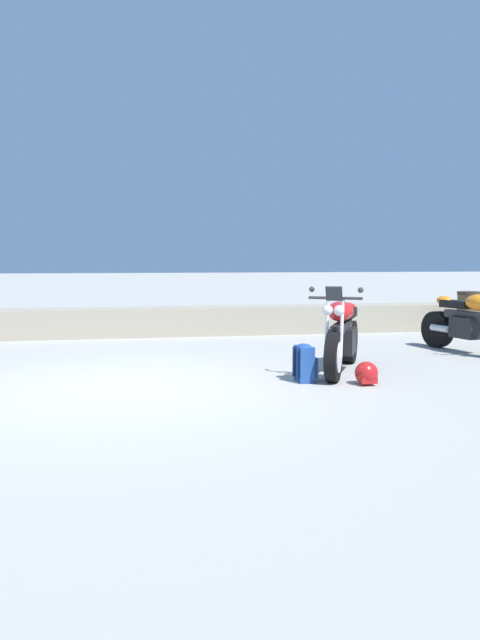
% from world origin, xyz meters
% --- Properties ---
extents(ground_plane, '(120.00, 120.00, 0.00)m').
position_xyz_m(ground_plane, '(0.00, 0.00, 0.00)').
color(ground_plane, '#A3A099').
extents(stone_wall, '(36.00, 0.80, 0.55)m').
position_xyz_m(stone_wall, '(0.00, 4.80, 0.28)').
color(stone_wall, gray).
rests_on(stone_wall, ground).
extents(motorcycle_red_centre, '(1.17, 1.89, 1.18)m').
position_xyz_m(motorcycle_red_centre, '(2.84, 0.49, 0.49)').
color(motorcycle_red_centre, black).
rests_on(motorcycle_red_centre, ground).
extents(motorcycle_orange_far_right, '(0.84, 2.04, 1.18)m').
position_xyz_m(motorcycle_orange_far_right, '(5.41, 1.62, 0.49)').
color(motorcycle_orange_far_right, black).
rests_on(motorcycle_orange_far_right, ground).
extents(rider_backpack, '(0.26, 0.30, 0.47)m').
position_xyz_m(rider_backpack, '(2.18, -0.03, 0.24)').
color(rider_backpack, navy).
rests_on(rider_backpack, ground).
extents(rider_helmet, '(0.28, 0.28, 0.28)m').
position_xyz_m(rider_helmet, '(2.86, -0.36, 0.14)').
color(rider_helmet, '#B21919').
rests_on(rider_helmet, ground).
extents(trash_bin, '(0.46, 0.46, 0.86)m').
position_xyz_m(trash_bin, '(6.74, 3.87, 0.43)').
color(trash_bin, brown).
rests_on(trash_bin, ground).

